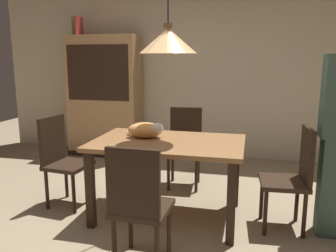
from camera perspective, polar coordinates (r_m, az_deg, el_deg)
ground at (r=3.15m, az=-3.35°, el=-17.53°), size 10.00×10.00×0.00m
back_wall at (r=5.35m, az=4.90°, el=10.51°), size 6.40×0.10×2.90m
dining_table at (r=3.25m, az=0.01°, el=-4.19°), size 1.40×0.90×0.75m
chair_far_back at (r=4.11m, az=2.81°, el=-2.87°), size 0.43×0.43×0.93m
chair_left_side at (r=3.71m, az=-17.19°, el=-4.93°), size 0.44×0.44×0.93m
chair_right_side at (r=3.23m, az=20.04°, el=-7.51°), size 0.43×0.43×0.93m
chair_near_front at (r=2.50m, az=-4.91°, el=-12.45°), size 0.41×0.41×0.93m
cat_sleeping at (r=3.33m, az=-3.62°, el=-0.67°), size 0.39×0.25×0.16m
pendant_lamp at (r=3.13m, az=0.01°, el=13.98°), size 0.52×0.52×1.30m
hutch_bookcase at (r=5.46m, az=-10.46°, el=4.49°), size 1.12×0.45×1.85m
book_green_slim at (r=5.64m, az=-15.06°, el=15.61°), size 0.03×0.20×0.26m
book_red_tall at (r=5.62m, az=-14.61°, el=15.75°), size 0.04×0.22×0.28m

